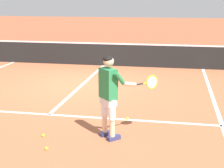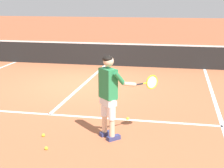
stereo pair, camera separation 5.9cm
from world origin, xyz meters
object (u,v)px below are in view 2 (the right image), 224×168
Objects in this scene: tennis_player at (109,92)px; tennis_ball_by_baseline at (128,119)px; tennis_ball_mid_court at (46,148)px; tennis_ball_near_feet at (43,135)px.

tennis_ball_by_baseline is (0.21, 1.13, -0.96)m from tennis_player.
tennis_ball_by_baseline is 2.30m from tennis_ball_mid_court.
tennis_ball_near_feet is at bearing -171.52° from tennis_player.
tennis_player reaches higher than tennis_ball_mid_court.
tennis_player is at bearing -100.30° from tennis_ball_by_baseline.
tennis_ball_by_baseline is at bearing 79.70° from tennis_player.
tennis_ball_mid_court is (0.30, -0.59, 0.00)m from tennis_ball_near_feet.
tennis_player is at bearing 8.48° from tennis_ball_near_feet.
tennis_ball_by_baseline is at bearing 40.40° from tennis_ball_near_feet.
tennis_ball_near_feet is 1.00× the size of tennis_ball_by_baseline.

